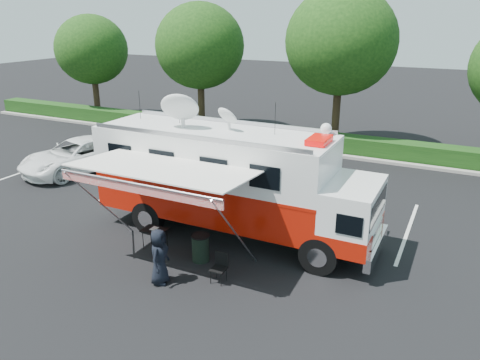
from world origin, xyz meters
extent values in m
plane|color=black|center=(0.00, 0.00, 0.00)|extent=(120.00, 120.00, 0.00)
cube|color=#9E998E|center=(4.00, 11.00, 0.07)|extent=(60.00, 0.35, 0.15)
cube|color=black|center=(4.00, 11.90, 0.50)|extent=(60.00, 1.20, 1.00)
cylinder|color=black|center=(-18.00, 13.00, 2.00)|extent=(0.44, 0.44, 4.00)
ellipsoid|color=#14380F|center=(-18.00, 13.00, 4.96)|extent=(5.12, 5.12, 4.86)
cylinder|color=black|center=(-9.00, 13.00, 2.20)|extent=(0.44, 0.44, 4.40)
ellipsoid|color=#14380F|center=(-9.00, 13.00, 5.46)|extent=(5.63, 5.63, 5.35)
cylinder|color=black|center=(0.00, 13.00, 2.40)|extent=(0.44, 0.44, 4.80)
ellipsoid|color=#14380F|center=(0.00, 13.00, 5.95)|extent=(6.14, 6.14, 5.84)
cube|color=silver|center=(-12.50, 3.00, 0.00)|extent=(0.12, 5.50, 0.01)
cube|color=silver|center=(-6.50, 3.00, 0.00)|extent=(0.12, 5.50, 0.01)
cube|color=silver|center=(-0.50, 3.00, 0.00)|extent=(0.12, 5.50, 0.01)
cube|color=silver|center=(5.50, 3.00, 0.00)|extent=(0.12, 5.50, 0.01)
cube|color=black|center=(0.00, 0.00, 0.59)|extent=(9.26, 1.51, 0.32)
cylinder|color=black|center=(3.45, -1.18, 0.59)|extent=(1.18, 0.34, 1.18)
cylinder|color=black|center=(3.45, 1.18, 0.59)|extent=(1.18, 0.34, 1.18)
cylinder|color=black|center=(-2.80, -1.18, 0.59)|extent=(1.18, 0.34, 1.18)
cylinder|color=black|center=(-2.80, 1.18, 0.59)|extent=(1.18, 0.34, 1.18)
cube|color=silver|center=(4.90, 0.00, 0.65)|extent=(0.22, 2.69, 0.43)
cube|color=white|center=(4.09, 0.00, 1.67)|extent=(1.51, 2.69, 1.83)
cube|color=#A81406|center=(4.09, 0.00, 1.02)|extent=(1.53, 2.71, 0.59)
cube|color=black|center=(4.79, 0.00, 1.99)|extent=(0.13, 2.39, 0.75)
cube|color=#A81406|center=(-0.75, 0.00, 1.40)|extent=(8.18, 2.69, 1.29)
cube|color=#A81406|center=(-0.75, 0.00, 2.05)|extent=(8.20, 2.71, 0.11)
cube|color=white|center=(-0.75, 0.00, 2.85)|extent=(8.18, 2.69, 1.51)
cube|color=silver|center=(-0.75, 0.00, 3.65)|extent=(8.18, 2.69, 0.09)
cube|color=#CC0505|center=(2.91, 0.00, 3.80)|extent=(0.59, 1.02, 0.17)
sphere|color=white|center=(2.80, 1.08, 3.91)|extent=(0.37, 0.37, 0.37)
ellipsoid|color=silver|center=(-1.94, -0.16, 4.41)|extent=(1.29, 1.29, 0.39)
ellipsoid|color=silver|center=(-0.32, 0.22, 4.20)|extent=(0.75, 0.75, 0.22)
cylinder|color=black|center=(-4.09, 0.43, 4.20)|extent=(0.02, 0.02, 1.08)
cylinder|color=black|center=(-2.37, 0.43, 4.20)|extent=(0.02, 0.02, 1.08)
cylinder|color=black|center=(1.29, 0.43, 4.20)|extent=(0.02, 0.02, 1.08)
cube|color=white|center=(-0.97, -2.64, 3.12)|extent=(5.38, 2.58, 0.22)
cube|color=red|center=(-0.97, -3.91, 2.93)|extent=(5.38, 0.04, 0.30)
cylinder|color=#B2B2B7|center=(-0.97, -3.93, 3.06)|extent=(5.38, 0.07, 0.07)
cylinder|color=#B2B2B7|center=(-3.41, -2.71, 1.54)|extent=(0.05, 2.77, 3.11)
cylinder|color=#B2B2B7|center=(1.47, -2.71, 1.54)|extent=(0.05, 2.77, 3.11)
imported|color=white|center=(-10.15, 2.98, 0.00)|extent=(3.88, 6.14, 1.58)
imported|color=black|center=(-0.50, -3.71, 0.00)|extent=(0.70, 0.92, 1.68)
cube|color=black|center=(-1.88, -2.05, 0.67)|extent=(0.84, 0.62, 0.04)
cylinder|color=black|center=(-2.22, -2.27, 0.34)|extent=(0.02, 0.02, 0.67)
cylinder|color=black|center=(-2.22, -1.84, 0.34)|extent=(0.02, 0.02, 0.67)
cylinder|color=black|center=(-1.55, -2.27, 0.34)|extent=(0.02, 0.02, 0.67)
cylinder|color=black|center=(-1.55, -1.84, 0.34)|extent=(0.02, 0.02, 0.67)
cube|color=silver|center=(-1.93, -2.00, 0.70)|extent=(0.21, 0.29, 0.01)
cube|color=black|center=(1.01, -2.95, 0.42)|extent=(0.43, 0.43, 0.04)
cube|color=black|center=(1.01, -2.74, 0.66)|extent=(0.42, 0.05, 0.47)
cylinder|color=black|center=(0.84, -3.12, 0.21)|extent=(0.02, 0.02, 0.42)
cylinder|color=black|center=(0.84, -2.79, 0.21)|extent=(0.02, 0.02, 0.42)
cylinder|color=black|center=(1.18, -3.12, 0.21)|extent=(0.02, 0.02, 0.42)
cylinder|color=black|center=(1.18, -2.79, 0.21)|extent=(0.02, 0.02, 0.42)
cylinder|color=black|center=(-0.11, -2.08, 0.42)|extent=(0.54, 0.54, 0.84)
cylinder|color=black|center=(-0.11, -2.08, 0.86)|extent=(0.59, 0.59, 0.04)
camera|label=1|loc=(6.81, -13.31, 7.40)|focal=35.00mm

